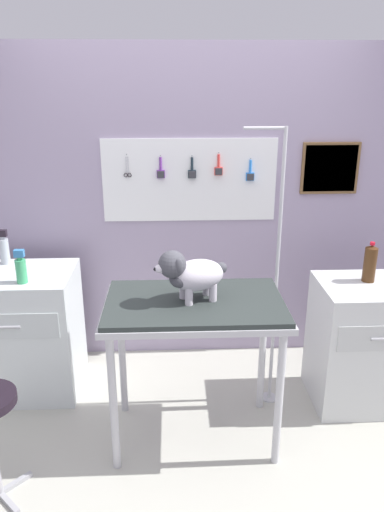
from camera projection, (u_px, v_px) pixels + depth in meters
name	position (u px, v px, depth m)	size (l,w,h in m)	color
ground	(195.00, 466.00, 2.77)	(4.40, 4.00, 0.04)	#AFAFA2
rear_wall_panel	(188.00, 210.00, 3.58)	(4.00, 0.11, 2.30)	#9A8BA7
grooming_table	(195.00, 316.00, 2.73)	(1.01, 0.63, 0.90)	#B7B7BC
grooming_arm	(275.00, 284.00, 3.05)	(0.30, 0.11, 1.81)	#B7B7BC
dog	(190.00, 273.00, 2.64)	(0.41, 0.27, 0.30)	silver
counter_left	(18.00, 332.00, 3.33)	(0.80, 0.58, 0.86)	silver
cabinet_right	(367.00, 343.00, 3.21)	(0.68, 0.54, 0.84)	silver
pump_bottle_white	(21.00, 269.00, 3.01)	(0.07, 0.07, 0.22)	#3DA569
detangler_spray	(4.00, 249.00, 3.32)	(0.06, 0.06, 0.24)	#A9B2BB
soda_bottle	(370.00, 263.00, 3.08)	(0.08, 0.08, 0.26)	#452912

